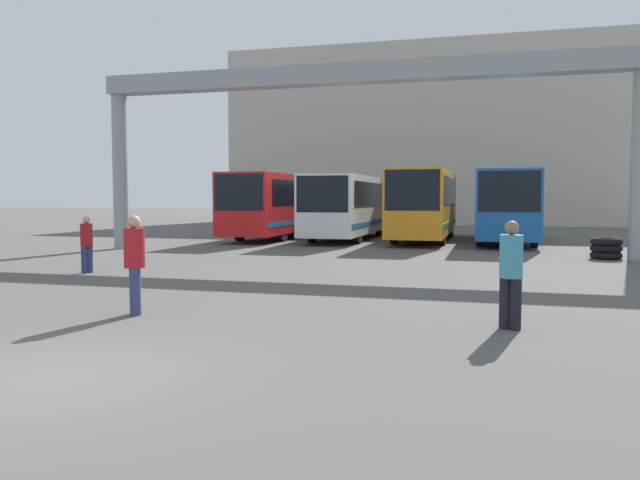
{
  "coord_description": "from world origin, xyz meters",
  "views": [
    {
      "loc": [
        4.91,
        -5.96,
        2.1
      ],
      "look_at": [
        -1.97,
        19.35,
        0.3
      ],
      "focal_mm": 35.0,
      "sensor_mm": 36.0,
      "label": 1
    }
  ],
  "objects": [
    {
      "name": "bus_slot_2",
      "position": [
        1.88,
        24.63,
        1.91
      ],
      "size": [
        2.45,
        10.59,
        3.32
      ],
      "color": "orange",
      "rests_on": "ground"
    },
    {
      "name": "bus_slot_0",
      "position": [
        -5.65,
        25.49,
        1.85
      ],
      "size": [
        2.5,
        12.3,
        3.22
      ],
      "color": "red",
      "rests_on": "ground"
    },
    {
      "name": "overhead_gantry",
      "position": [
        0.0,
        16.54,
        5.59
      ],
      "size": [
        19.9,
        0.8,
        6.93
      ],
      "color": "gray",
      "rests_on": "ground"
    },
    {
      "name": "bus_slot_1",
      "position": [
        -1.88,
        24.44,
        1.79
      ],
      "size": [
        2.48,
        10.2,
        3.11
      ],
      "color": "silver",
      "rests_on": "ground"
    },
    {
      "name": "pedestrian_near_left",
      "position": [
        5.26,
        4.31,
        0.92
      ],
      "size": [
        0.36,
        0.36,
        1.73
      ],
      "rotation": [
        0.0,
        0.0,
        2.8
      ],
      "color": "black",
      "rests_on": "ground"
    },
    {
      "name": "bus_slot_3",
      "position": [
        5.65,
        24.37,
        1.86
      ],
      "size": [
        2.57,
        10.05,
        3.24
      ],
      "color": "#1959A5",
      "rests_on": "ground"
    },
    {
      "name": "traffic_cone",
      "position": [
        5.5,
        13.58,
        0.31
      ],
      "size": [
        0.49,
        0.49,
        0.61
      ],
      "color": "orange",
      "rests_on": "ground"
    },
    {
      "name": "ground_plane",
      "position": [
        0.0,
        0.0,
        0.0
      ],
      "size": [
        200.0,
        200.0,
        0.0
      ],
      "primitive_type": "plane",
      "color": "#514F4C"
    },
    {
      "name": "pedestrian_far_center",
      "position": [
        -1.18,
        3.85,
        0.94
      ],
      "size": [
        0.37,
        0.37,
        1.78
      ],
      "rotation": [
        0.0,
        0.0,
        5.24
      ],
      "color": "navy",
      "rests_on": "ground"
    },
    {
      "name": "pedestrian_mid_left",
      "position": [
        -5.87,
        8.98,
        0.84
      ],
      "size": [
        0.33,
        0.33,
        1.58
      ],
      "rotation": [
        0.0,
        0.0,
        0.96
      ],
      "color": "navy",
      "rests_on": "ground"
    },
    {
      "name": "building_backdrop",
      "position": [
        0.0,
        47.4,
        6.92
      ],
      "size": [
        31.36,
        12.0,
        13.85
      ],
      "color": "#B7B2A3",
      "rests_on": "ground"
    },
    {
      "name": "tire_stack",
      "position": [
        8.78,
        17.04,
        0.36
      ],
      "size": [
        1.04,
        1.04,
        0.72
      ],
      "color": "black",
      "rests_on": "ground"
    }
  ]
}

